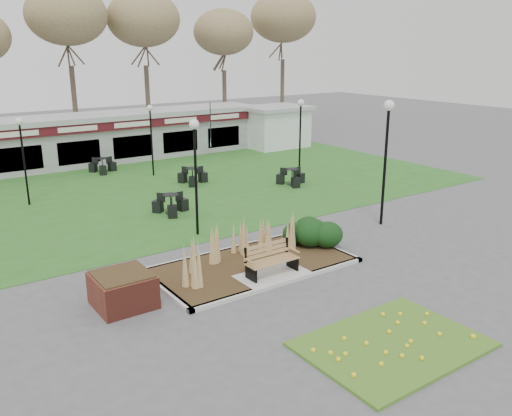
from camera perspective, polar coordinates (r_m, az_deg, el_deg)
ground at (r=16.53m, az=2.03°, el=-7.54°), size 100.00×100.00×0.00m
lawn at (r=26.56m, az=-13.70°, el=1.44°), size 34.00×16.00×0.02m
flower_bed at (r=13.53m, az=14.16°, el=-13.63°), size 4.20×3.00×0.16m
planting_bed at (r=18.10m, az=2.71°, el=-4.09°), size 6.75×3.40×1.27m
park_bench at (r=16.48m, az=1.53°, el=-5.39°), size 1.70×0.66×0.93m
brick_planter at (r=15.21m, az=-13.83°, el=-8.33°), size 1.50×1.50×0.95m
food_pavilion at (r=33.67m, az=-18.93°, el=6.73°), size 24.60×3.40×2.90m
service_hut at (r=37.95m, az=2.05°, el=8.61°), size 4.40×3.40×2.83m
tree_backdrop at (r=41.07m, az=-23.25°, el=17.62°), size 47.24×5.24×10.36m
lamp_post_near_left at (r=19.60m, az=-6.44°, el=5.89°), size 0.36×0.36×4.32m
lamp_post_near_right at (r=21.24m, az=13.63°, el=7.45°), size 0.40×0.40×4.86m
lamp_post_mid_left at (r=25.47m, az=-23.44°, el=6.38°), size 0.32×0.32×3.87m
lamp_post_mid_right at (r=28.19m, az=4.70°, el=9.04°), size 0.35×0.35×4.19m
lamp_post_far_right at (r=29.55m, az=-11.02°, el=8.61°), size 0.32×0.32×3.82m
bistro_set_a at (r=23.00m, az=-8.94°, el=0.10°), size 1.46×1.55×0.83m
bistro_set_b at (r=27.85m, az=-6.69°, el=3.11°), size 1.36×1.56×0.83m
bistro_set_c at (r=27.54m, az=3.81°, el=3.03°), size 1.45×1.54×0.82m
bistro_set_d at (r=31.33m, az=-15.83°, el=4.10°), size 1.45×1.51×0.82m
patio_umbrella at (r=34.48m, az=-4.79°, el=7.79°), size 2.15×2.18×2.33m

